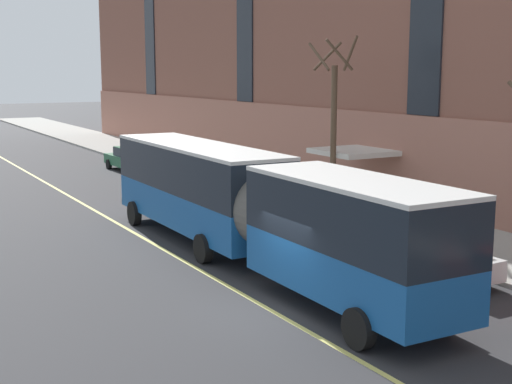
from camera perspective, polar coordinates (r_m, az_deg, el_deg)
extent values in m
plane|color=#303033|center=(19.63, 2.46, -9.29)|extent=(260.00, 260.00, 0.00)
cube|color=#9E9B93|center=(27.65, 15.99, -3.88)|extent=(5.59, 160.00, 0.15)
cube|color=silver|center=(34.00, 7.88, 3.21)|extent=(3.20, 3.40, 0.24)
cube|color=#19569E|center=(27.14, -4.70, -1.19)|extent=(2.58, 10.57, 1.31)
cube|color=black|center=(26.91, -4.74, 1.86)|extent=(2.59, 10.57, 1.61)
cube|color=silver|center=(26.80, -4.77, 3.69)|extent=(2.60, 10.57, 0.12)
cube|color=#19232D|center=(31.80, -8.67, 2.70)|extent=(2.28, 0.10, 1.20)
cube|color=orange|center=(31.73, -8.71, 4.10)|extent=(1.74, 0.08, 0.28)
cube|color=black|center=(32.09, -8.60, -0.59)|extent=(2.43, 0.14, 0.24)
cube|color=white|center=(31.77, -10.08, -0.28)|extent=(0.28, 0.06, 0.18)
cube|color=white|center=(32.36, -7.17, -0.02)|extent=(0.28, 0.06, 0.18)
cylinder|color=#595651|center=(21.95, 1.49, -1.62)|extent=(2.37, 1.02, 2.36)
cube|color=#19569E|center=(18.87, 7.72, -6.11)|extent=(2.55, 7.09, 1.31)
cube|color=black|center=(18.52, 7.82, -1.76)|extent=(2.56, 7.09, 1.61)
cube|color=silver|center=(18.37, 7.89, 0.88)|extent=(2.57, 7.09, 0.12)
cylinder|color=black|center=(30.22, -9.71, -1.68)|extent=(0.31, 1.00, 1.00)
cylinder|color=black|center=(31.10, -5.40, -1.26)|extent=(0.31, 1.00, 1.00)
cylinder|color=black|center=(24.00, -4.26, -4.53)|extent=(0.31, 1.00, 1.00)
cylinder|color=black|center=(25.10, 0.90, -3.87)|extent=(0.31, 1.00, 1.00)
cylinder|color=black|center=(16.92, 8.22, -10.76)|extent=(0.31, 1.00, 1.00)
cylinder|color=black|center=(18.45, 14.45, -9.22)|extent=(0.31, 1.00, 1.00)
cube|color=#4C4C51|center=(39.14, -6.25, 1.19)|extent=(1.97, 4.33, 0.64)
cube|color=#232D38|center=(38.86, -6.13, 2.02)|extent=(1.67, 1.97, 0.56)
cube|color=#4C4C51|center=(38.82, -6.14, 2.46)|extent=(1.63, 1.89, 0.04)
cylinder|color=black|center=(40.02, -8.21, 0.87)|extent=(0.24, 0.65, 0.64)
cylinder|color=black|center=(40.75, -5.89, 1.08)|extent=(0.24, 0.65, 0.64)
cylinder|color=black|center=(37.63, -6.62, 0.35)|extent=(0.24, 0.65, 0.64)
cylinder|color=black|center=(38.40, -4.19, 0.57)|extent=(0.24, 0.65, 0.64)
cube|color=#BCAD89|center=(30.47, 1.36, -1.18)|extent=(1.80, 4.71, 0.64)
cube|color=#232D38|center=(30.16, 1.59, -0.14)|extent=(1.58, 2.12, 0.56)
cube|color=#BCAD89|center=(30.11, 1.59, 0.43)|extent=(1.54, 2.03, 0.04)
cylinder|color=black|center=(31.36, -1.38, -1.47)|extent=(0.22, 0.64, 0.64)
cylinder|color=black|center=(32.20, 1.37, -1.17)|extent=(0.22, 0.64, 0.64)
cylinder|color=black|center=(28.87, 1.34, -2.44)|extent=(0.22, 0.64, 0.64)
cylinder|color=black|center=(29.78, 4.24, -2.09)|extent=(0.22, 0.64, 0.64)
cube|color=#23603D|center=(46.71, -10.07, 2.47)|extent=(1.96, 4.74, 0.64)
cube|color=#232D38|center=(46.42, -9.99, 3.18)|extent=(1.67, 2.15, 0.56)
cube|color=#23603D|center=(46.39, -10.00, 3.55)|extent=(1.63, 2.06, 0.04)
cylinder|color=black|center=(47.80, -11.70, 2.20)|extent=(0.24, 0.65, 0.64)
cylinder|color=black|center=(48.42, -9.68, 2.35)|extent=(0.24, 0.65, 0.64)
cylinder|color=black|center=(45.08, -10.47, 1.79)|extent=(0.24, 0.65, 0.64)
cylinder|color=black|center=(45.73, -8.35, 1.96)|extent=(0.24, 0.65, 0.64)
cube|color=silver|center=(22.87, 13.50, -5.13)|extent=(1.92, 4.71, 0.64)
cube|color=#232D38|center=(22.56, 13.97, -3.78)|extent=(1.64, 2.14, 0.56)
cube|color=silver|center=(22.50, 14.00, -3.04)|extent=(1.60, 2.04, 0.04)
cylinder|color=black|center=(23.39, 9.43, -5.47)|extent=(0.24, 0.65, 0.64)
cylinder|color=black|center=(24.54, 12.59, -4.85)|extent=(0.24, 0.65, 0.64)
cylinder|color=black|center=(21.37, 14.48, -7.11)|extent=(0.24, 0.65, 0.64)
cylinder|color=black|center=(22.62, 17.65, -6.33)|extent=(0.24, 0.65, 0.64)
cylinder|color=brown|center=(32.43, 6.21, 4.32)|extent=(0.27, 0.27, 6.46)
cylinder|color=brown|center=(32.56, 7.57, 10.93)|extent=(0.53, 1.53, 1.53)
cylinder|color=brown|center=(32.89, 5.75, 10.76)|extent=(1.44, 0.28, 1.31)
cylinder|color=brown|center=(31.86, 5.06, 10.75)|extent=(0.21, 1.72, 1.26)
cylinder|color=brown|center=(31.72, 6.69, 10.85)|extent=(1.28, 0.50, 1.38)
cube|color=#E0D66B|center=(21.91, -2.74, -7.25)|extent=(0.16, 140.00, 0.01)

